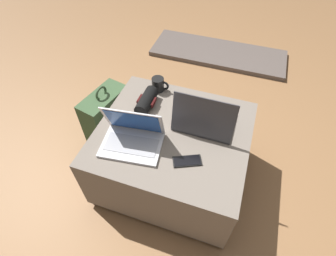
% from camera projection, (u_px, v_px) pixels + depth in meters
% --- Properties ---
extents(ground_plane, '(14.00, 14.00, 0.00)m').
position_uv_depth(ground_plane, '(172.00, 174.00, 1.85)').
color(ground_plane, olive).
extents(ottoman, '(0.87, 0.79, 0.47)m').
position_uv_depth(ottoman, '(173.00, 155.00, 1.67)').
color(ottoman, '#3D3832').
rests_on(ottoman, ground_plane).
extents(laptop_near, '(0.35, 0.27, 0.23)m').
position_uv_depth(laptop_near, '(132.00, 137.00, 1.41)').
color(laptop_near, silver).
rests_on(laptop_near, ottoman).
extents(laptop_far, '(0.34, 0.25, 0.26)m').
position_uv_depth(laptop_far, '(204.00, 120.00, 1.49)').
color(laptop_far, '#333338').
rests_on(laptop_far, ottoman).
extents(cell_phone, '(0.16, 0.12, 0.01)m').
position_uv_depth(cell_phone, '(187.00, 161.00, 1.36)').
color(cell_phone, black).
rests_on(cell_phone, ottoman).
extents(backpack, '(0.28, 0.38, 0.51)m').
position_uv_depth(backpack, '(106.00, 118.00, 1.92)').
color(backpack, '#385133').
rests_on(backpack, ground_plane).
extents(wrist_brace, '(0.11, 0.20, 0.08)m').
position_uv_depth(wrist_brace, '(147.00, 101.00, 1.61)').
color(wrist_brace, black).
rests_on(wrist_brace, ottoman).
extents(coffee_mug, '(0.12, 0.08, 0.09)m').
position_uv_depth(coffee_mug, '(159.00, 84.00, 1.71)').
color(coffee_mug, black).
rests_on(coffee_mug, ottoman).
extents(fireplace_hearth, '(1.40, 0.50, 0.04)m').
position_uv_depth(fireplace_hearth, '(218.00, 53.00, 2.81)').
color(fireplace_hearth, '#564C47').
rests_on(fireplace_hearth, ground_plane).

